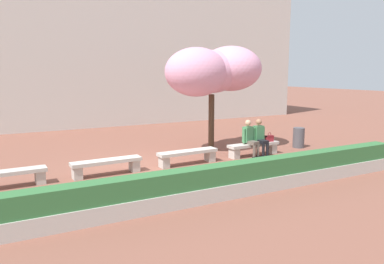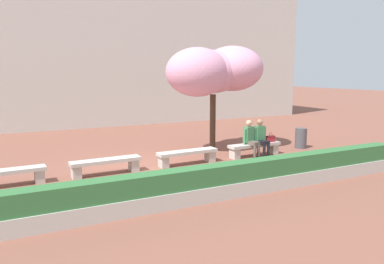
{
  "view_description": "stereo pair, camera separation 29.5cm",
  "coord_description": "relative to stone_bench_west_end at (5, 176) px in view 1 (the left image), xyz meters",
  "views": [
    {
      "loc": [
        -4.13,
        -10.32,
        2.93
      ],
      "look_at": [
        1.58,
        0.2,
        1.0
      ],
      "focal_mm": 35.0,
      "sensor_mm": 36.0,
      "label": 1
    },
    {
      "loc": [
        -3.87,
        -10.46,
        2.93
      ],
      "look_at": [
        1.58,
        0.2,
        1.0
      ],
      "focal_mm": 35.0,
      "sensor_mm": 36.0,
      "label": 2
    }
  ],
  "objects": [
    {
      "name": "stone_bench_center",
      "position": [
        5.25,
        0.0,
        0.0
      ],
      "size": [
        2.03,
        0.48,
        0.45
      ],
      "color": "#BCB7AD",
      "rests_on": "ground"
    },
    {
      "name": "trash_bin",
      "position": [
        10.33,
        0.33,
        0.08
      ],
      "size": [
        0.44,
        0.44,
        0.78
      ],
      "primitive_type": "cylinder",
      "color": "#4C4C51",
      "rests_on": "ground"
    },
    {
      "name": "stone_bench_west_end",
      "position": [
        0.0,
        0.0,
        0.0
      ],
      "size": [
        2.03,
        0.48,
        0.45
      ],
      "color": "#BCB7AD",
      "rests_on": "ground"
    },
    {
      "name": "stone_bench_near_west",
      "position": [
        2.63,
        0.0,
        0.0
      ],
      "size": [
        2.03,
        0.48,
        0.45
      ],
      "color": "#BCB7AD",
      "rests_on": "ground"
    },
    {
      "name": "person_seated_left",
      "position": [
        7.66,
        -0.05,
        0.39
      ],
      "size": [
        0.5,
        0.72,
        1.29
      ],
      "color": "black",
      "rests_on": "ground"
    },
    {
      "name": "ground_plane",
      "position": [
        3.94,
        0.0,
        -0.31
      ],
      "size": [
        100.0,
        100.0,
        0.0
      ],
      "primitive_type": "plane",
      "color": "brown"
    },
    {
      "name": "handbag",
      "position": [
        8.56,
        -0.02,
        0.27
      ],
      "size": [
        0.3,
        0.15,
        0.34
      ],
      "color": "#A3232D",
      "rests_on": "stone_bench_near_east"
    },
    {
      "name": "person_seated_right",
      "position": [
        8.11,
        -0.05,
        0.39
      ],
      "size": [
        0.51,
        0.68,
        1.29
      ],
      "color": "black",
      "rests_on": "ground"
    },
    {
      "name": "building_facade",
      "position": [
        3.94,
        11.28,
        3.65
      ],
      "size": [
        28.0,
        4.0,
        7.92
      ],
      "primitive_type": "cube",
      "color": "beige",
      "rests_on": "ground"
    },
    {
      "name": "cherry_tree_main",
      "position": [
        7.19,
        1.55,
        2.66
      ],
      "size": [
        3.9,
        2.48,
        3.9
      ],
      "color": "#473323",
      "rests_on": "ground"
    },
    {
      "name": "planter_hedge_foreground",
      "position": [
        3.94,
        -3.23,
        0.08
      ],
      "size": [
        12.77,
        0.5,
        0.8
      ],
      "color": "#BCB7AD",
      "rests_on": "ground"
    },
    {
      "name": "stone_bench_near_east",
      "position": [
        7.88,
        0.0,
        0.0
      ],
      "size": [
        2.03,
        0.48,
        0.45
      ],
      "color": "#BCB7AD",
      "rests_on": "ground"
    }
  ]
}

